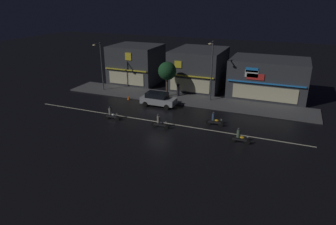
{
  "coord_description": "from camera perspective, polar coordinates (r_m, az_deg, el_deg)",
  "views": [
    {
      "loc": [
        12.46,
        -27.57,
        12.64
      ],
      "look_at": [
        0.81,
        0.87,
        0.89
      ],
      "focal_mm": 32.6,
      "sensor_mm": 36.0,
      "label": 1
    }
  ],
  "objects": [
    {
      "name": "storefront_center_block",
      "position": [
        48.05,
        -5.95,
        9.04
      ],
      "size": [
        7.13,
        6.75,
        5.69
      ],
      "color": "#383A3F",
      "rests_on": "ground"
    },
    {
      "name": "street_tree",
      "position": [
        39.98,
        -0.15,
        7.75
      ],
      "size": [
        2.38,
        2.38,
        4.61
      ],
      "color": "#473323",
      "rests_on": "sidewalk_far"
    },
    {
      "name": "storefront_right_block",
      "position": [
        42.85,
        18.21,
        6.2
      ],
      "size": [
        9.82,
        7.02,
        5.03
      ],
      "color": "#383A3F",
      "rests_on": "ground"
    },
    {
      "name": "lane_divider_stripe",
      "position": [
        32.79,
        -1.89,
        -1.76
      ],
      "size": [
        31.11,
        0.16,
        0.01
      ],
      "primitive_type": "cube",
      "color": "beige",
      "rests_on": "ground"
    },
    {
      "name": "storefront_left_block",
      "position": [
        45.26,
        5.81,
        8.23
      ],
      "size": [
        7.01,
        8.66,
        5.57
      ],
      "color": "#383A3F",
      "rests_on": "ground"
    },
    {
      "name": "motorcycle_opposite_lane",
      "position": [
        33.69,
        -10.6,
        -0.34
      ],
      "size": [
        1.9,
        0.6,
        1.52
      ],
      "rotation": [
        0.0,
        0.0,
        3.21
      ],
      "color": "black",
      "rests_on": "ground"
    },
    {
      "name": "motorcycle_trailing_far",
      "position": [
        28.62,
        13.18,
        -4.48
      ],
      "size": [
        1.9,
        0.6,
        1.52
      ],
      "rotation": [
        0.0,
        0.0,
        3.23
      ],
      "color": "black",
      "rests_on": "ground"
    },
    {
      "name": "motorcycle_lead",
      "position": [
        31.95,
        8.63,
        -1.41
      ],
      "size": [
        1.9,
        0.6,
        1.52
      ],
      "rotation": [
        0.0,
        0.0,
        -0.02
      ],
      "color": "black",
      "rests_on": "ground"
    },
    {
      "name": "streetlamp_west",
      "position": [
        43.53,
        -12.49,
        9.11
      ],
      "size": [
        0.44,
        1.64,
        6.65
      ],
      "color": "#47494C",
      "rests_on": "sidewalk_far"
    },
    {
      "name": "motorcycle_following",
      "position": [
        31.02,
        -1.62,
        -1.87
      ],
      "size": [
        1.9,
        0.6,
        1.52
      ],
      "rotation": [
        0.0,
        0.0,
        3.26
      ],
      "color": "black",
      "rests_on": "ground"
    },
    {
      "name": "pedestrian_on_sidewalk",
      "position": [
        40.8,
        1.9,
        4.28
      ],
      "size": [
        0.38,
        0.38,
        1.8
      ],
      "rotation": [
        0.0,
        0.0,
        5.18
      ],
      "color": "#232328",
      "rests_on": "sidewalk_far"
    },
    {
      "name": "parked_car_near_kerb",
      "position": [
        37.36,
        -1.86,
        2.54
      ],
      "size": [
        4.3,
        1.98,
        1.67
      ],
      "color": "#9EA0A5",
      "rests_on": "ground"
    },
    {
      "name": "ground_plane",
      "position": [
        32.79,
        -1.89,
        -1.77
      ],
      "size": [
        140.0,
        140.0,
        0.0
      ],
      "primitive_type": "plane",
      "color": "black"
    },
    {
      "name": "streetlamp_mid",
      "position": [
        38.31,
        8.12,
        8.49
      ],
      "size": [
        0.44,
        1.64,
        7.49
      ],
      "color": "#47494C",
      "rests_on": "sidewalk_far"
    },
    {
      "name": "traffic_cone",
      "position": [
        40.16,
        -7.38,
        2.8
      ],
      "size": [
        0.36,
        0.36,
        0.55
      ],
      "primitive_type": "cone",
      "color": "orange",
      "rests_on": "ground"
    },
    {
      "name": "sidewalk_far",
      "position": [
        39.94,
        2.93,
        2.54
      ],
      "size": [
        32.75,
        4.65,
        0.14
      ],
      "primitive_type": "cube",
      "color": "#4C4C4F",
      "rests_on": "ground"
    }
  ]
}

